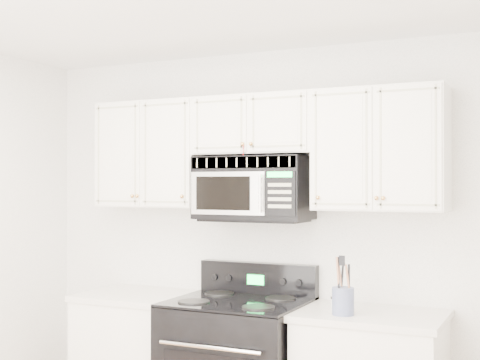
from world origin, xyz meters
The scene contains 6 objects.
room centered at (0.00, 0.00, 1.30)m, with size 3.51×3.51×2.61m.
upper_cabinets centered at (0.00, 1.58, 1.93)m, with size 2.44×0.37×0.75m.
microwave centered at (-0.02, 1.56, 1.66)m, with size 0.75×0.43×0.42m.
utensil_crock centered at (0.67, 1.29, 1.01)m, with size 0.13×0.13×0.34m.
shaker_salt centered at (0.59, 1.38, 0.96)m, with size 0.04×0.04×0.09m.
shaker_pepper centered at (0.66, 1.29, 0.97)m, with size 0.04×0.04×0.09m.
Camera 1 is at (1.80, -2.48, 1.68)m, focal length 50.00 mm.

